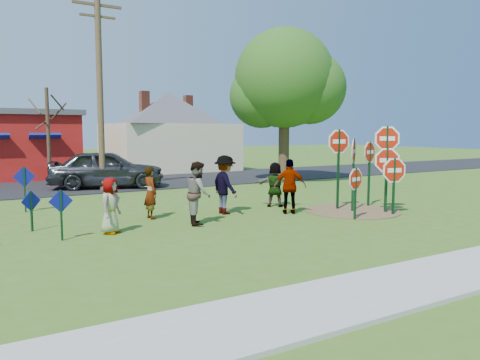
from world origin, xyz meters
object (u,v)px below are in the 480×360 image
object	(u,v)px
stop_sign_b	(339,149)
leafy_tree	(287,84)
stop_sign_c	(387,149)
stop_sign_d	(370,157)
person_b	(151,193)
suv	(107,169)
person_a	(110,206)
utility_pole	(100,88)
stop_sign_a	(356,183)

from	to	relation	value
stop_sign_b	leafy_tree	distance (m)	9.13
stop_sign_b	leafy_tree	world-z (taller)	leafy_tree
stop_sign_c	leafy_tree	size ratio (longest dim) A/B	0.38
stop_sign_c	stop_sign_d	bearing A→B (deg)	108.19
person_b	suv	world-z (taller)	suv
stop_sign_b	person_b	distance (m)	6.54
person_a	suv	world-z (taller)	suv
stop_sign_b	stop_sign_c	size ratio (longest dim) A/B	0.97
suv	leafy_tree	bearing A→B (deg)	-85.39
stop_sign_c	person_b	xyz separation A→B (m)	(-7.25, 2.84, -1.32)
stop_sign_c	leafy_tree	bearing A→B (deg)	110.66
person_b	person_a	bearing A→B (deg)	127.54
utility_pole	leafy_tree	distance (m)	9.35
stop_sign_c	stop_sign_d	xyz separation A→B (m)	(0.35, 1.10, -0.36)
leafy_tree	stop_sign_d	bearing A→B (deg)	-104.81
stop_sign_d	utility_pole	size ratio (longest dim) A/B	0.28
stop_sign_a	utility_pole	distance (m)	12.63
stop_sign_d	leafy_tree	size ratio (longest dim) A/B	0.31
person_a	suv	bearing A→B (deg)	29.17
stop_sign_d	person_b	xyz separation A→B (m)	(-7.60, 1.74, -0.97)
person_a	leafy_tree	xyz separation A→B (m)	(11.35, 7.68, 4.41)
stop_sign_a	leafy_tree	distance (m)	11.26
stop_sign_a	person_a	bearing A→B (deg)	152.13
leafy_tree	suv	bearing A→B (deg)	165.69
stop_sign_b	person_a	size ratio (longest dim) A/B	1.95
stop_sign_b	person_b	xyz separation A→B (m)	(-6.18, 1.67, -1.30)
stop_sign_d	suv	xyz separation A→B (m)	(-6.71, 10.18, -0.85)
person_b	utility_pole	bearing A→B (deg)	-8.07
stop_sign_c	person_a	bearing A→B (deg)	-152.80
utility_pole	leafy_tree	world-z (taller)	utility_pole
suv	stop_sign_c	bearing A→B (deg)	-131.63
utility_pole	suv	bearing A→B (deg)	60.40
person_b	stop_sign_c	bearing A→B (deg)	-115.79
stop_sign_a	stop_sign_d	world-z (taller)	stop_sign_d
suv	leafy_tree	world-z (taller)	leafy_tree
utility_pole	person_a	bearing A→B (deg)	-103.08
person_a	suv	size ratio (longest dim) A/B	0.28
suv	leafy_tree	distance (m)	10.03
stop_sign_a	stop_sign_b	distance (m)	2.14
stop_sign_b	person_a	xyz separation A→B (m)	(-7.84, 0.18, -1.37)
stop_sign_d	utility_pole	bearing A→B (deg)	110.97
person_b	leafy_tree	distance (m)	12.30
stop_sign_d	person_b	distance (m)	7.86
stop_sign_d	leafy_tree	xyz separation A→B (m)	(2.10, 7.93, 3.38)
stop_sign_c	stop_sign_d	world-z (taller)	stop_sign_c
stop_sign_c	person_b	distance (m)	7.90
stop_sign_b	stop_sign_c	bearing A→B (deg)	-37.52
person_a	utility_pole	size ratio (longest dim) A/B	0.17
stop_sign_d	utility_pole	distance (m)	12.20
stop_sign_d	suv	distance (m)	12.22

